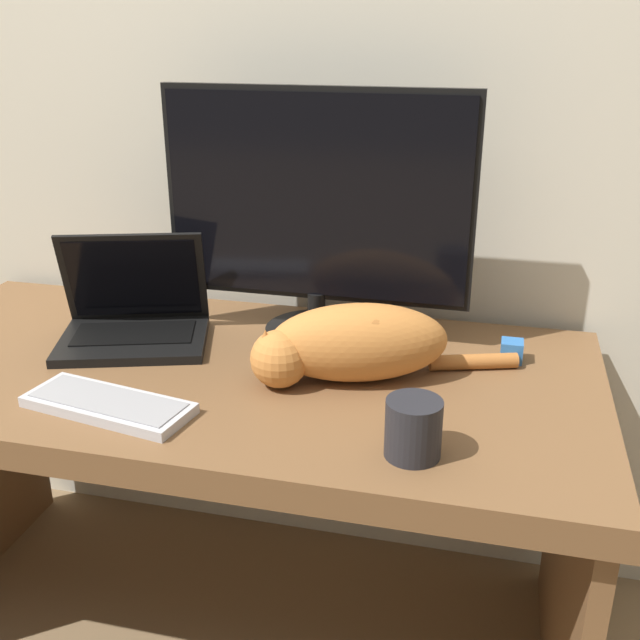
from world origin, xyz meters
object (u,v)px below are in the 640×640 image
object	(u,v)px
monitor	(316,214)
external_keyboard	(108,405)
laptop	(134,320)
coffee_mug	(413,428)
cat	(350,343)

from	to	relation	value
monitor	external_keyboard	xyz separation A→B (m)	(-0.29, -0.43, -0.27)
laptop	external_keyboard	xyz separation A→B (m)	(0.10, -0.31, -0.04)
laptop	coffee_mug	distance (m)	0.74
cat	coffee_mug	distance (m)	0.30
monitor	cat	distance (m)	0.31
external_keyboard	cat	distance (m)	0.47
monitor	external_keyboard	world-z (taller)	monitor
cat	coffee_mug	size ratio (longest dim) A/B	5.12
coffee_mug	cat	bearing A→B (deg)	122.02
laptop	cat	world-z (taller)	laptop
monitor	laptop	world-z (taller)	monitor
laptop	monitor	bearing A→B (deg)	-0.42
monitor	cat	xyz separation A→B (m)	(0.12, -0.20, -0.20)
monitor	coffee_mug	world-z (taller)	monitor
laptop	cat	xyz separation A→B (m)	(0.51, -0.08, 0.03)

